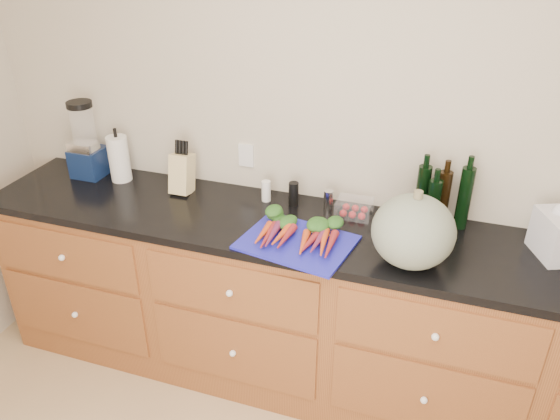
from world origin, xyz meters
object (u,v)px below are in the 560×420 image
(squash, at_px, (413,231))
(knife_block, at_px, (182,173))
(cutting_board, at_px, (297,242))
(tomato_box, at_px, (354,208))
(blender_appliance, at_px, (86,144))
(paper_towel, at_px, (119,159))
(carrots, at_px, (300,232))

(squash, height_order, knife_block, squash)
(cutting_board, height_order, tomato_box, tomato_box)
(cutting_board, distance_m, tomato_box, 0.38)
(cutting_board, bearing_deg, tomato_box, 60.72)
(cutting_board, bearing_deg, blender_appliance, 166.12)
(cutting_board, bearing_deg, paper_towel, 163.67)
(knife_block, bearing_deg, tomato_box, 1.92)
(knife_block, bearing_deg, squash, -13.85)
(squash, relative_size, paper_towel, 1.37)
(knife_block, bearing_deg, blender_appliance, 178.24)
(blender_appliance, bearing_deg, tomato_box, 0.48)
(carrots, bearing_deg, tomato_box, 57.22)
(carrots, relative_size, knife_block, 1.85)
(cutting_board, bearing_deg, knife_block, 157.08)
(tomato_box, bearing_deg, blender_appliance, -179.52)
(blender_appliance, distance_m, tomato_box, 1.48)
(cutting_board, distance_m, blender_appliance, 1.34)
(cutting_board, xyz_separation_m, knife_block, (-0.71, 0.30, 0.10))
(squash, relative_size, knife_block, 1.66)
(paper_towel, bearing_deg, cutting_board, -16.33)
(blender_appliance, bearing_deg, paper_towel, 0.67)
(squash, relative_size, blender_appliance, 0.81)
(blender_appliance, relative_size, knife_block, 2.05)
(knife_block, distance_m, tomato_box, 0.90)
(cutting_board, relative_size, squash, 1.40)
(paper_towel, xyz_separation_m, knife_block, (0.38, -0.02, -0.02))
(paper_towel, bearing_deg, blender_appliance, -179.33)
(knife_block, bearing_deg, paper_towel, 177.01)
(cutting_board, height_order, knife_block, knife_block)
(blender_appliance, bearing_deg, knife_block, -1.76)
(carrots, bearing_deg, squash, -4.40)
(knife_block, bearing_deg, carrots, -19.94)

